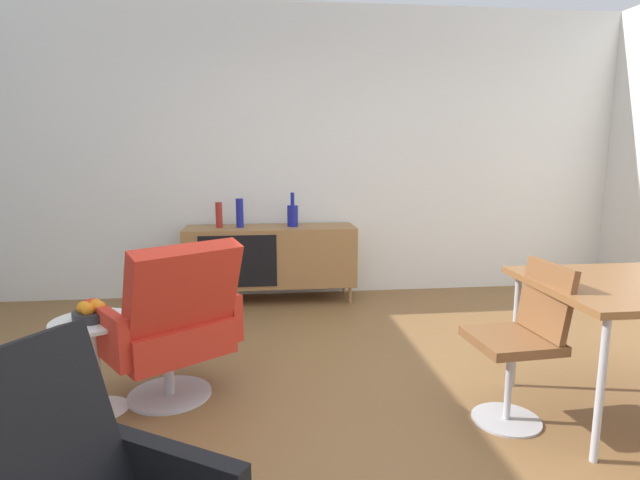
{
  "coord_description": "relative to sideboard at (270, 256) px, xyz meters",
  "views": [
    {
      "loc": [
        -0.48,
        -2.45,
        1.41
      ],
      "look_at": [
        -0.1,
        0.82,
        0.84
      ],
      "focal_mm": 28.43,
      "sensor_mm": 36.0,
      "label": 1
    }
  ],
  "objects": [
    {
      "name": "fruit_bowl",
      "position": [
        -1.0,
        -2.0,
        0.12
      ],
      "size": [
        0.2,
        0.2,
        0.11
      ],
      "color": "#262628",
      "rests_on": "side_table_round"
    },
    {
      "name": "vase_cobalt",
      "position": [
        -0.47,
        0.0,
        0.4
      ],
      "size": [
        0.06,
        0.06,
        0.24
      ],
      "color": "maroon",
      "rests_on": "sideboard"
    },
    {
      "name": "dining_chair_near_window",
      "position": [
        1.26,
        -2.38,
        0.03
      ],
      "size": [
        0.45,
        0.43,
        0.86
      ],
      "color": "brown",
      "rests_on": "ground_plane"
    },
    {
      "name": "vase_ceramic_small",
      "position": [
        0.22,
        0.0,
        0.39
      ],
      "size": [
        0.1,
        0.1,
        0.32
      ],
      "color": "navy",
      "rests_on": "sideboard"
    },
    {
      "name": "vase_sculptural_dark",
      "position": [
        -0.28,
        0.0,
        0.42
      ],
      "size": [
        0.07,
        0.07,
        0.27
      ],
      "color": "navy",
      "rests_on": "sideboard"
    },
    {
      "name": "side_table_round",
      "position": [
        -1.0,
        -2.0,
        -0.12
      ],
      "size": [
        0.44,
        0.44,
        0.52
      ],
      "color": "white",
      "rests_on": "ground_plane"
    },
    {
      "name": "ground_plane",
      "position": [
        0.4,
        -2.3,
        -0.44
      ],
      "size": [
        8.32,
        8.32,
        0.0
      ],
      "primitive_type": "plane",
      "color": "brown"
    },
    {
      "name": "lounge_chair_red",
      "position": [
        -0.59,
        -1.94,
        0.03
      ],
      "size": [
        0.9,
        0.89,
        0.95
      ],
      "color": "red",
      "rests_on": "ground_plane"
    },
    {
      "name": "wall_back",
      "position": [
        0.4,
        0.3,
        0.96
      ],
      "size": [
        6.8,
        0.12,
        2.8
      ],
      "primitive_type": "cube",
      "color": "silver",
      "rests_on": "ground_plane"
    },
    {
      "name": "sideboard",
      "position": [
        0.0,
        0.0,
        0.0
      ],
      "size": [
        1.6,
        0.45,
        0.72
      ],
      "color": "olive",
      "rests_on": "ground_plane"
    }
  ]
}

